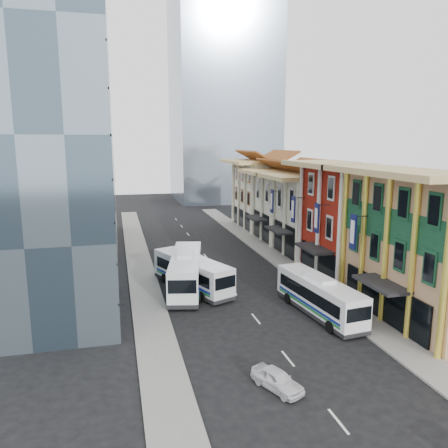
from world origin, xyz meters
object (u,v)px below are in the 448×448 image
object	(u,v)px
office_tower	(45,137)
bus_left_near	(192,272)
bus_left_far	(186,270)
shophouse_tan	(431,248)
sedan_left	(277,379)
bus_right	(319,295)

from	to	relation	value
office_tower	bus_left_near	xyz separation A→B (m)	(13.12, -2.24, -13.22)
office_tower	bus_left_far	distance (m)	18.23
shophouse_tan	bus_left_near	distance (m)	21.81
office_tower	bus_left_near	distance (m)	18.76
office_tower	sedan_left	size ratio (longest dim) A/B	8.39
shophouse_tan	bus_right	distance (m)	9.88
shophouse_tan	office_tower	world-z (taller)	office_tower
sedan_left	bus_left_near	bearing A→B (deg)	70.78
bus_left_far	bus_right	size ratio (longest dim) A/B	1.14
bus_left_far	sedan_left	distance (m)	19.32
shophouse_tan	bus_left_far	size ratio (longest dim) A/B	1.15
office_tower	sedan_left	xyz separation A→B (m)	(14.96, -21.31, -14.39)
shophouse_tan	bus_left_far	world-z (taller)	shophouse_tan
bus_left_near	bus_right	xyz separation A→B (m)	(9.38, -9.11, -0.07)
shophouse_tan	bus_left_near	bearing A→B (deg)	146.68
bus_right	office_tower	bearing A→B (deg)	146.63
bus_left_near	sedan_left	distance (m)	19.19
bus_left_near	sedan_left	size ratio (longest dim) A/B	3.11
bus_right	sedan_left	world-z (taller)	bus_right
office_tower	sedan_left	distance (m)	29.75
bus_right	sedan_left	bearing A→B (deg)	-133.73
office_tower	bus_left_near	world-z (taller)	office_tower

